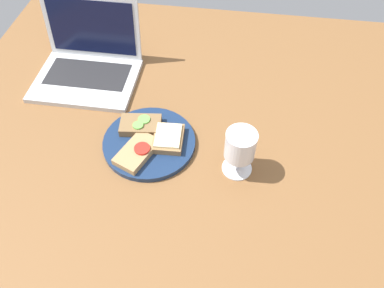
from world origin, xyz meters
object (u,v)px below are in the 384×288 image
object	(u,v)px
plate	(149,142)
laptop	(88,62)
sandwich_with_tomato	(137,151)
sandwich_with_cheese	(168,138)
wine_glass	(240,147)
sandwich_with_cucumber	(141,125)

from	to	relation	value
plate	laptop	distance (cm)	35.59
sandwich_with_tomato	plate	bearing A→B (deg)	67.77
plate	laptop	xyz separation A→B (cm)	(-24.44, 25.63, 3.56)
sandwich_with_cheese	sandwich_with_tomato	xyz separation A→B (cm)	(-7.03, -5.34, -0.22)
plate	sandwich_with_tomato	world-z (taller)	sandwich_with_tomato
plate	wine_glass	distance (cm)	25.34
sandwich_with_tomato	wine_glass	bearing A→B (deg)	0.22
sandwich_with_tomato	wine_glass	size ratio (longest dim) A/B	1.04
sandwich_with_tomato	laptop	distance (cm)	37.83
sandwich_with_tomato	wine_glass	distance (cm)	26.28
plate	laptop	size ratio (longest dim) A/B	0.80
wine_glass	sandwich_with_cucumber	bearing A→B (deg)	161.90
sandwich_with_tomato	laptop	size ratio (longest dim) A/B	0.45
plate	sandwich_with_cucumber	world-z (taller)	sandwich_with_cucumber
sandwich_with_cheese	laptop	bearing A→B (deg)	139.76
sandwich_with_cheese	sandwich_with_cucumber	distance (cm)	8.88
plate	sandwich_with_tomato	bearing A→B (deg)	-112.23
sandwich_with_cucumber	wine_glass	world-z (taller)	wine_glass
sandwich_with_cucumber	laptop	world-z (taller)	laptop
sandwich_with_cucumber	wine_glass	bearing A→B (deg)	-18.10
sandwich_with_cheese	sandwich_with_cucumber	world-z (taller)	sandwich_with_cucumber
wine_glass	plate	bearing A→B (deg)	168.92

